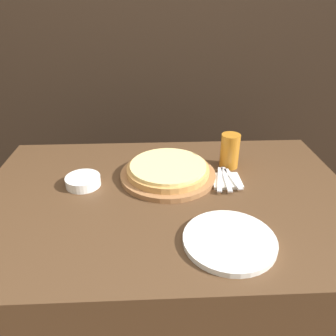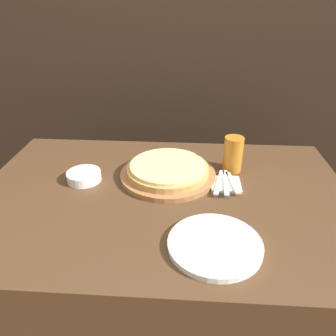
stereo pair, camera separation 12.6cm
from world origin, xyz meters
TOP-DOWN VIEW (x-y plane):
  - ground_plane at (0.00, 0.00)m, footprint 12.00×12.00m
  - back_wall at (0.00, 1.03)m, footprint 6.00×0.05m
  - dining_table at (0.00, 0.00)m, footprint 1.36×0.91m
  - pizza_on_board at (0.01, 0.12)m, footprint 0.37×0.37m
  - beer_glass at (0.27, 0.20)m, footprint 0.08×0.08m
  - dinner_plate at (0.17, -0.27)m, footprint 0.27×0.27m
  - side_bowl at (-0.31, 0.08)m, footprint 0.13×0.13m
  - napkin_stack at (0.23, 0.07)m, footprint 0.11×0.11m
  - fork at (0.21, 0.07)m, footprint 0.05×0.18m
  - dinner_knife at (0.23, 0.07)m, footprint 0.03×0.18m
  - spoon at (0.26, 0.07)m, footprint 0.04×0.15m

SIDE VIEW (x-z plane):
  - ground_plane at x=0.00m, z-range 0.00..0.00m
  - dining_table at x=0.00m, z-range 0.00..0.75m
  - napkin_stack at x=0.23m, z-range 0.75..0.76m
  - dinner_plate at x=0.17m, z-range 0.75..0.77m
  - fork at x=0.21m, z-range 0.76..0.77m
  - dinner_knife at x=0.23m, z-range 0.76..0.77m
  - spoon at x=0.26m, z-range 0.76..0.77m
  - side_bowl at x=-0.31m, z-range 0.75..0.79m
  - pizza_on_board at x=0.01m, z-range 0.75..0.80m
  - beer_glass at x=0.27m, z-range 0.76..0.90m
  - back_wall at x=0.00m, z-range 0.00..2.60m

